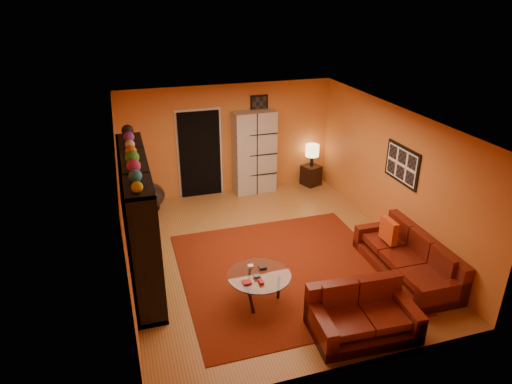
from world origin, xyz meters
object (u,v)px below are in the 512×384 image
object	(u,v)px
coffee_table	(259,277)
storage_cabinet	(254,152)
entertainment_unit	(139,219)
tv	(143,222)
side_table	(311,175)
sofa	(410,259)
table_lamp	(312,151)
bowl_chair	(148,196)
loveseat	(361,314)

from	to	relation	value
coffee_table	storage_cabinet	size ratio (longest dim) A/B	0.50
entertainment_unit	coffee_table	distance (m)	2.24
tv	side_table	xyz separation A→B (m)	(4.28, 2.79, -0.76)
entertainment_unit	sofa	size ratio (longest dim) A/B	1.38
sofa	table_lamp	distance (m)	4.17
bowl_chair	table_lamp	xyz separation A→B (m)	(4.05, 0.25, 0.56)
entertainment_unit	table_lamp	xyz separation A→B (m)	(4.33, 2.75, -0.16)
tv	table_lamp	size ratio (longest dim) A/B	1.82
sofa	entertainment_unit	bearing A→B (deg)	163.68
entertainment_unit	table_lamp	size ratio (longest dim) A/B	5.43
side_table	table_lamp	world-z (taller)	table_lamp
storage_cabinet	bowl_chair	bearing A→B (deg)	-176.47
entertainment_unit	bowl_chair	size ratio (longest dim) A/B	3.92
entertainment_unit	loveseat	world-z (taller)	entertainment_unit
tv	table_lamp	world-z (taller)	tv
storage_cabinet	bowl_chair	distance (m)	2.68
bowl_chair	sofa	bearing A→B (deg)	-43.13
sofa	storage_cabinet	size ratio (longest dim) A/B	1.10
storage_cabinet	bowl_chair	world-z (taller)	storage_cabinet
storage_cabinet	side_table	distance (m)	1.65
coffee_table	table_lamp	size ratio (longest dim) A/B	1.80
entertainment_unit	bowl_chair	world-z (taller)	entertainment_unit
loveseat	storage_cabinet	distance (m)	5.27
coffee_table	side_table	distance (m)	4.90
tv	coffee_table	bearing A→B (deg)	-129.29
entertainment_unit	loveseat	size ratio (longest dim) A/B	1.97
bowl_chair	table_lamp	size ratio (longest dim) A/B	1.39
sofa	loveseat	bearing A→B (deg)	-144.82
coffee_table	table_lamp	world-z (taller)	table_lamp
sofa	table_lamp	bearing A→B (deg)	92.15
sofa	bowl_chair	distance (m)	5.67
bowl_chair	side_table	bearing A→B (deg)	3.53
sofa	loveseat	size ratio (longest dim) A/B	1.42
entertainment_unit	storage_cabinet	xyz separation A→B (m)	(2.86, 2.80, -0.06)
sofa	bowl_chair	bearing A→B (deg)	137.86
entertainment_unit	coffee_table	xyz separation A→B (m)	(1.67, -1.36, -0.59)
coffee_table	bowl_chair	distance (m)	4.11
coffee_table	side_table	world-z (taller)	coffee_table
tv	side_table	distance (m)	5.16
storage_cabinet	bowl_chair	size ratio (longest dim) A/B	2.59
loveseat	coffee_table	distance (m)	1.61
side_table	table_lamp	bearing A→B (deg)	0.00
entertainment_unit	coffee_table	size ratio (longest dim) A/B	3.02
storage_cabinet	bowl_chair	xyz separation A→B (m)	(-2.58, -0.30, -0.66)
bowl_chair	table_lamp	distance (m)	4.10
entertainment_unit	side_table	distance (m)	5.19
loveseat	table_lamp	size ratio (longest dim) A/B	2.76
coffee_table	tv	bearing A→B (deg)	140.71
sofa	bowl_chair	xyz separation A→B (m)	(-4.14, 3.87, 0.05)
coffee_table	side_table	bearing A→B (deg)	57.14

